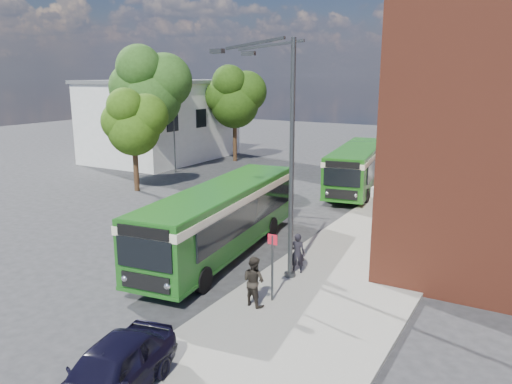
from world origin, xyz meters
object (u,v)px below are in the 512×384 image
Objects in this scene: street_lamp at (283,157)px; parked_car at (110,372)px; bus_rear at (358,164)px; bus_front at (222,214)px.

street_lamp reaches higher than parked_car.
bus_rear reaches higher than parked_car.
street_lamp is 0.76× the size of bus_front.
bus_rear is at bearing 84.90° from parked_car.
street_lamp reaches higher than bus_front.
bus_front is at bearing 98.59° from parked_car.
bus_front is 14.96m from bus_rear.
bus_front and bus_rear have the same top height.
bus_front is 2.86× the size of parked_car.
parked_car is at bearing -84.51° from bus_rear.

